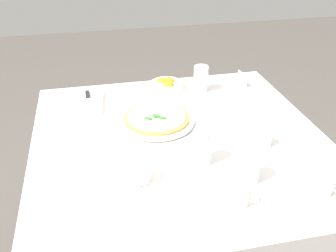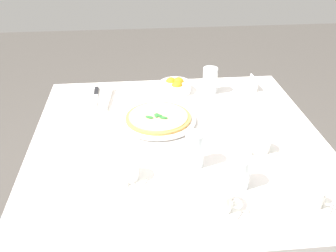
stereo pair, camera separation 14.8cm
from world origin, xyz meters
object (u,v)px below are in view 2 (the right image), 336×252
object	(u,v)px
menu_card	(254,83)
water_glass_back_corner	(239,173)
citrus_bowl	(175,86)
water_glass_right_edge	(194,152)
coffee_cup_near_right	(220,201)
coffee_cup_center_back	(127,171)
dinner_knife	(96,96)
coffee_cup_left_edge	(310,197)
pizza	(158,117)
coffee_cup_far_right	(259,145)
pizza_plate	(158,120)
napkin_folded	(96,98)
water_glass_far_left	(210,82)

from	to	relation	value
menu_card	water_glass_back_corner	bearing A→B (deg)	-24.23
citrus_bowl	water_glass_right_edge	bearing A→B (deg)	-0.20
coffee_cup_near_right	menu_card	bearing A→B (deg)	157.02
coffee_cup_near_right	water_glass_back_corner	xyz separation A→B (m)	(-0.10, 0.08, 0.02)
coffee_cup_center_back	dinner_knife	xyz separation A→B (m)	(-0.58, -0.14, -0.01)
coffee_cup_left_edge	water_glass_back_corner	distance (m)	0.22
pizza	coffee_cup_far_right	world-z (taller)	coffee_cup_far_right
coffee_cup_left_edge	citrus_bowl	world-z (taller)	citrus_bowl
pizza_plate	water_glass_right_edge	size ratio (longest dim) A/B	2.46
coffee_cup_near_right	water_glass_right_edge	size ratio (longest dim) A/B	1.04
water_glass_right_edge	napkin_folded	xyz separation A→B (m)	(-0.53, -0.37, -0.04)
water_glass_right_edge	menu_card	size ratio (longest dim) A/B	1.39
pizza	water_glass_right_edge	xyz separation A→B (m)	(0.30, 0.10, 0.03)
water_glass_right_edge	dinner_knife	distance (m)	0.64
water_glass_back_corner	water_glass_far_left	size ratio (longest dim) A/B	0.85
pizza	water_glass_back_corner	size ratio (longest dim) A/B	2.55
water_glass_back_corner	pizza	bearing A→B (deg)	-152.12
dinner_knife	coffee_cup_near_right	bearing A→B (deg)	27.87
pizza	coffee_cup_near_right	xyz separation A→B (m)	(0.52, 0.14, 0.01)
coffee_cup_center_back	dinner_knife	world-z (taller)	coffee_cup_center_back
water_glass_right_edge	napkin_folded	distance (m)	0.65
napkin_folded	menu_card	bearing A→B (deg)	99.53
dinner_knife	menu_card	size ratio (longest dim) A/B	2.17
water_glass_back_corner	water_glass_right_edge	world-z (taller)	water_glass_right_edge
pizza	menu_card	bearing A→B (deg)	120.33
pizza_plate	dinner_knife	world-z (taller)	dinner_knife
coffee_cup_far_right	coffee_cup_near_right	size ratio (longest dim) A/B	1.00
pizza_plate	pizza	size ratio (longest dim) A/B	1.15
pizza	water_glass_back_corner	bearing A→B (deg)	27.88
coffee_cup_near_right	menu_card	xyz separation A→B (m)	(-0.81, 0.34, -0.00)
dinner_knife	coffee_cup_far_right	bearing A→B (deg)	51.79
coffee_cup_far_right	water_glass_back_corner	xyz separation A→B (m)	(0.18, -0.12, 0.02)
pizza_plate	water_glass_right_edge	distance (m)	0.32
water_glass_right_edge	coffee_cup_far_right	bearing A→B (deg)	102.83
napkin_folded	water_glass_back_corner	bearing A→B (deg)	42.45
coffee_cup_center_back	coffee_cup_left_edge	size ratio (longest dim) A/B	1.01
coffee_cup_center_back	menu_card	world-z (taller)	coffee_cup_center_back
water_glass_back_corner	citrus_bowl	size ratio (longest dim) A/B	0.70
coffee_cup_far_right	coffee_cup_center_back	bearing A→B (deg)	-76.58
pizza	citrus_bowl	bearing A→B (deg)	160.36
water_glass_right_edge	citrus_bowl	xyz separation A→B (m)	(-0.59, 0.00, -0.03)
water_glass_far_left	water_glass_back_corner	bearing A→B (deg)	-3.27
pizza_plate	napkin_folded	xyz separation A→B (m)	(-0.23, -0.27, -0.00)
coffee_cup_far_right	water_glass_right_edge	size ratio (longest dim) A/B	1.04
coffee_cup_center_back	coffee_cup_left_edge	xyz separation A→B (m)	(0.17, 0.54, -0.00)
coffee_cup_left_edge	water_glass_back_corner	xyz separation A→B (m)	(-0.11, -0.19, 0.02)
pizza_plate	coffee_cup_near_right	xyz separation A→B (m)	(0.52, 0.14, 0.02)
water_glass_right_edge	dinner_knife	xyz separation A→B (m)	(-0.53, -0.37, -0.03)
pizza_plate	menu_card	xyz separation A→B (m)	(-0.28, 0.48, 0.02)
coffee_cup_near_right	water_glass_far_left	bearing A→B (deg)	171.21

